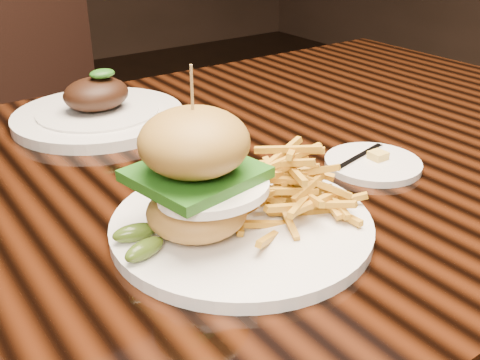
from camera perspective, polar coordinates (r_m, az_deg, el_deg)
dining_table at (r=0.84m, az=-3.33°, el=-3.20°), size 1.60×0.90×0.75m
burger_plate at (r=0.62m, az=-0.15°, el=-1.00°), size 0.30×0.30×0.20m
side_saucer at (r=0.82m, az=13.33°, el=1.67°), size 0.14×0.14×0.02m
ramekin at (r=0.80m, az=-4.82°, el=2.72°), size 0.10×0.10×0.04m
far_dish at (r=0.99m, az=-14.20°, el=6.72°), size 0.29×0.29×0.09m
chair_far at (r=1.67m, az=-17.59°, el=5.93°), size 0.60×0.61×0.95m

